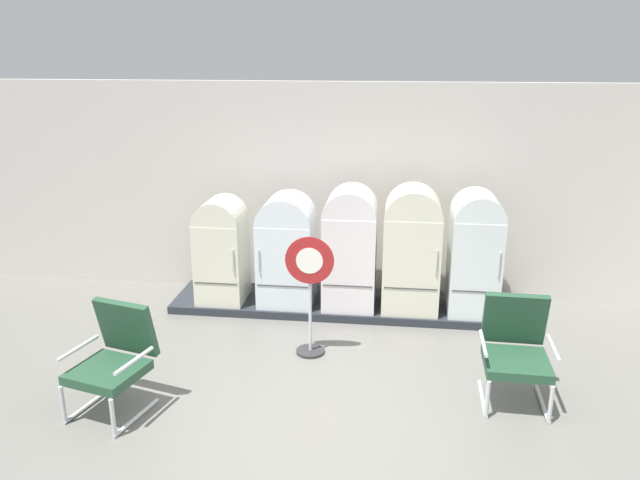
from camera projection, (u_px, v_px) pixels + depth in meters
name	position (u px, v px, depth m)	size (l,w,h in m)	color
ground	(315.00, 455.00, 5.16)	(12.00, 10.00, 0.05)	slate
back_wall	(350.00, 190.00, 8.18)	(11.76, 0.12, 2.86)	beige
display_plinth	(345.00, 304.00, 8.00)	(4.49, 0.95, 0.10)	#272C33
refrigerator_0	(221.00, 247.00, 7.84)	(0.60, 0.66, 1.36)	silver
refrigerator_1	(287.00, 247.00, 7.76)	(0.69, 0.70, 1.43)	white
refrigerator_2	(350.00, 244.00, 7.64)	(0.66, 0.71, 1.54)	white
refrigerator_3	(412.00, 246.00, 7.54)	(0.70, 0.69, 1.57)	silver
refrigerator_4	(475.00, 249.00, 7.47)	(0.60, 0.71, 1.52)	white
armchair_left	(115.00, 356.00, 5.66)	(0.78, 0.85, 1.02)	silver
armchair_right	(516.00, 347.00, 5.82)	(0.68, 0.74, 1.02)	silver
sign_stand	(310.00, 294.00, 6.62)	(0.53, 0.32, 1.37)	#2D2D30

